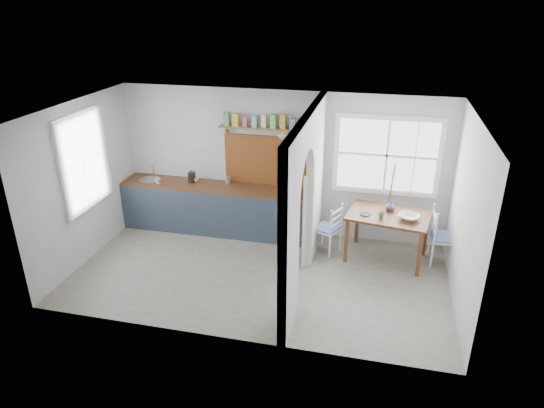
% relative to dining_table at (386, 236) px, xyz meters
% --- Properties ---
extents(floor, '(5.80, 3.20, 0.01)m').
position_rel_dining_table_xyz_m(floor, '(-1.91, -0.97, -0.40)').
color(floor, gray).
rests_on(floor, ground).
extents(ceiling, '(5.80, 3.20, 0.01)m').
position_rel_dining_table_xyz_m(ceiling, '(-1.91, -0.97, 2.20)').
color(ceiling, silver).
rests_on(ceiling, walls).
extents(walls, '(5.81, 3.21, 2.60)m').
position_rel_dining_table_xyz_m(walls, '(-1.91, -0.97, 0.90)').
color(walls, silver).
rests_on(walls, floor).
extents(partition, '(0.12, 3.20, 2.60)m').
position_rel_dining_table_xyz_m(partition, '(-1.21, -0.91, 1.05)').
color(partition, silver).
rests_on(partition, floor).
extents(kitchen_window, '(0.10, 1.16, 1.50)m').
position_rel_dining_table_xyz_m(kitchen_window, '(-4.78, -0.97, 1.25)').
color(kitchen_window, white).
rests_on(kitchen_window, walls).
extents(nook_window, '(1.76, 0.10, 1.30)m').
position_rel_dining_table_xyz_m(nook_window, '(-0.11, 0.59, 1.20)').
color(nook_window, white).
rests_on(nook_window, walls).
extents(counter, '(3.50, 0.60, 0.90)m').
position_rel_dining_table_xyz_m(counter, '(-3.04, 0.36, 0.06)').
color(counter, brown).
rests_on(counter, floor).
extents(sink, '(0.40, 0.40, 0.02)m').
position_rel_dining_table_xyz_m(sink, '(-4.34, 0.33, 0.49)').
color(sink, '#AEB1B8').
rests_on(sink, counter).
extents(backsplash, '(1.65, 0.03, 0.90)m').
position_rel_dining_table_xyz_m(backsplash, '(-2.12, 0.60, 0.95)').
color(backsplash, brown).
rests_on(backsplash, walls).
extents(shelf, '(1.75, 0.20, 0.21)m').
position_rel_dining_table_xyz_m(shelf, '(-2.12, 0.52, 1.61)').
color(shelf, '#A46D41').
rests_on(shelf, walls).
extents(pendant_lamp, '(0.26, 0.26, 0.16)m').
position_rel_dining_table_xyz_m(pendant_lamp, '(-1.76, 0.18, 1.48)').
color(pendant_lamp, beige).
rests_on(pendant_lamp, ceiling).
extents(utensil_rail, '(0.02, 0.50, 0.02)m').
position_rel_dining_table_xyz_m(utensil_rail, '(-1.30, -0.07, 1.05)').
color(utensil_rail, '#AEB1B8').
rests_on(utensil_rail, partition).
extents(dining_table, '(1.40, 1.06, 0.80)m').
position_rel_dining_table_xyz_m(dining_table, '(0.00, 0.00, 0.00)').
color(dining_table, brown).
rests_on(dining_table, floor).
extents(chair_left, '(0.52, 0.52, 0.86)m').
position_rel_dining_table_xyz_m(chair_left, '(-0.99, 0.03, 0.03)').
color(chair_left, white).
rests_on(chair_left, floor).
extents(chair_right, '(0.46, 0.46, 0.97)m').
position_rel_dining_table_xyz_m(chair_right, '(0.92, 0.04, 0.08)').
color(chair_right, white).
rests_on(chair_right, floor).
extents(kettle, '(0.21, 0.18, 0.23)m').
position_rel_dining_table_xyz_m(kettle, '(-1.67, 0.24, 0.62)').
color(kettle, white).
rests_on(kettle, counter).
extents(mug_a, '(0.13, 0.13, 0.10)m').
position_rel_dining_table_xyz_m(mug_a, '(-4.11, 0.17, 0.55)').
color(mug_a, white).
rests_on(mug_a, counter).
extents(mug_b, '(0.13, 0.13, 0.08)m').
position_rel_dining_table_xyz_m(mug_b, '(-3.48, 0.43, 0.54)').
color(mug_b, white).
rests_on(mug_b, counter).
extents(knife_block, '(0.10, 0.13, 0.20)m').
position_rel_dining_table_xyz_m(knife_block, '(-3.53, 0.38, 0.60)').
color(knife_block, black).
rests_on(knife_block, counter).
extents(jar, '(0.10, 0.10, 0.14)m').
position_rel_dining_table_xyz_m(jar, '(-2.87, 0.47, 0.57)').
color(jar, '#7B6E5B').
rests_on(jar, counter).
extents(towel_magenta, '(0.02, 0.03, 0.51)m').
position_rel_dining_table_xyz_m(towel_magenta, '(-1.33, -0.00, -0.12)').
color(towel_magenta, '#C71240').
rests_on(towel_magenta, counter).
extents(towel_orange, '(0.02, 0.03, 0.50)m').
position_rel_dining_table_xyz_m(towel_orange, '(-1.33, -0.04, -0.15)').
color(towel_orange, orange).
rests_on(towel_orange, counter).
extents(bowl, '(0.42, 0.42, 0.08)m').
position_rel_dining_table_xyz_m(bowl, '(0.30, -0.11, 0.44)').
color(bowl, silver).
rests_on(bowl, dining_table).
extents(table_cup, '(0.11, 0.11, 0.10)m').
position_rel_dining_table_xyz_m(table_cup, '(-0.12, -0.16, 0.45)').
color(table_cup, '#46854C').
rests_on(table_cup, dining_table).
extents(plate, '(0.18, 0.18, 0.01)m').
position_rel_dining_table_xyz_m(plate, '(-0.37, -0.09, 0.41)').
color(plate, black).
rests_on(plate, dining_table).
extents(vase, '(0.22, 0.22, 0.17)m').
position_rel_dining_table_xyz_m(vase, '(0.01, 0.15, 0.49)').
color(vase, '#483451').
rests_on(vase, dining_table).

